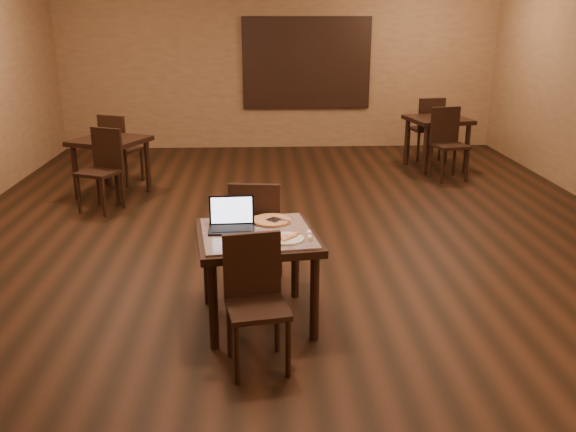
{
  "coord_description": "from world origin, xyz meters",
  "views": [
    {
      "loc": [
        -0.37,
        -6.43,
        2.36
      ],
      "look_at": [
        -0.16,
        -1.82,
        0.85
      ],
      "focal_mm": 38.0,
      "sensor_mm": 36.0,
      "label": 1
    }
  ],
  "objects_px": {
    "pizza_pan": "(272,222)",
    "other_table_b": "(110,148)",
    "other_table_a_chair_near": "(447,139)",
    "chair_main_near": "(255,293)",
    "other_table_a_chair_far": "(428,125)",
    "other_table_b_chair_near": "(103,165)",
    "other_table_a": "(437,126)",
    "chair_main_far": "(256,229)",
    "tiled_table": "(257,245)",
    "other_table_b_chair_far": "(118,145)",
    "laptop": "(232,220)"
  },
  "relations": [
    {
      "from": "tiled_table",
      "to": "other_table_b",
      "type": "relative_size",
      "value": 0.92
    },
    {
      "from": "chair_main_near",
      "to": "chair_main_far",
      "type": "height_order",
      "value": "chair_main_far"
    },
    {
      "from": "chair_main_near",
      "to": "pizza_pan",
      "type": "relative_size",
      "value": 2.91
    },
    {
      "from": "tiled_table",
      "to": "chair_main_far",
      "type": "height_order",
      "value": "chair_main_far"
    },
    {
      "from": "laptop",
      "to": "other_table_a_chair_near",
      "type": "distance_m",
      "value": 5.35
    },
    {
      "from": "pizza_pan",
      "to": "other_table_b_chair_near",
      "type": "distance_m",
      "value": 3.56
    },
    {
      "from": "other_table_a_chair_near",
      "to": "chair_main_near",
      "type": "bearing_deg",
      "value": -129.89
    },
    {
      "from": "other_table_a",
      "to": "other_table_b_chair_near",
      "type": "xyz_separation_m",
      "value": [
        -4.83,
        -1.98,
        -0.11
      ]
    },
    {
      "from": "chair_main_far",
      "to": "other_table_a",
      "type": "bearing_deg",
      "value": -116.94
    },
    {
      "from": "tiled_table",
      "to": "other_table_b_chair_far",
      "type": "distance_m",
      "value": 4.8
    },
    {
      "from": "other_table_b",
      "to": "other_table_b_chair_near",
      "type": "height_order",
      "value": "other_table_b_chair_near"
    },
    {
      "from": "pizza_pan",
      "to": "other_table_a_chair_near",
      "type": "xyz_separation_m",
      "value": [
        2.74,
        4.25,
        -0.16
      ]
    },
    {
      "from": "other_table_a_chair_near",
      "to": "other_table_a_chair_far",
      "type": "distance_m",
      "value": 1.25
    },
    {
      "from": "other_table_a_chair_near",
      "to": "other_table_b",
      "type": "xyz_separation_m",
      "value": [
        -4.86,
        -0.74,
        0.06
      ]
    },
    {
      "from": "other_table_a",
      "to": "chair_main_near",
      "type": "bearing_deg",
      "value": -127.28
    },
    {
      "from": "chair_main_near",
      "to": "other_table_b_chair_far",
      "type": "height_order",
      "value": "other_table_b_chair_far"
    },
    {
      "from": "other_table_b",
      "to": "chair_main_near",
      "type": "bearing_deg",
      "value": -40.72
    },
    {
      "from": "other_table_a",
      "to": "other_table_a_chair_near",
      "type": "height_order",
      "value": "other_table_a_chair_near"
    },
    {
      "from": "other_table_b",
      "to": "other_table_b_chair_far",
      "type": "xyz_separation_m",
      "value": [
        -0.04,
        0.61,
        -0.08
      ]
    },
    {
      "from": "pizza_pan",
      "to": "other_table_a",
      "type": "distance_m",
      "value": 5.6
    },
    {
      "from": "other_table_b_chair_near",
      "to": "other_table_b_chair_far",
      "type": "bearing_deg",
      "value": 118.49
    },
    {
      "from": "pizza_pan",
      "to": "other_table_b_chair_far",
      "type": "height_order",
      "value": "other_table_b_chair_far"
    },
    {
      "from": "tiled_table",
      "to": "chair_main_near",
      "type": "distance_m",
      "value": 0.63
    },
    {
      "from": "pizza_pan",
      "to": "tiled_table",
      "type": "bearing_deg",
      "value": -116.57
    },
    {
      "from": "other_table_a_chair_near",
      "to": "other_table_b",
      "type": "distance_m",
      "value": 4.91
    },
    {
      "from": "laptop",
      "to": "other_table_b_chair_near",
      "type": "height_order",
      "value": "other_table_b_chair_near"
    },
    {
      "from": "other_table_a",
      "to": "other_table_a_chair_far",
      "type": "xyz_separation_m",
      "value": [
        0.02,
        0.63,
        -0.08
      ]
    },
    {
      "from": "other_table_b",
      "to": "pizza_pan",
      "type": "bearing_deg",
      "value": -34.02
    },
    {
      "from": "pizza_pan",
      "to": "other_table_a_chair_far",
      "type": "distance_m",
      "value": 6.16
    },
    {
      "from": "pizza_pan",
      "to": "other_table_a_chair_near",
      "type": "bearing_deg",
      "value": 57.13
    },
    {
      "from": "other_table_a",
      "to": "tiled_table",
      "type": "bearing_deg",
      "value": -129.87
    },
    {
      "from": "laptop",
      "to": "other_table_b_chair_far",
      "type": "distance_m",
      "value": 4.63
    },
    {
      "from": "pizza_pan",
      "to": "other_table_b_chair_far",
      "type": "bearing_deg",
      "value": 117.6
    },
    {
      "from": "other_table_a",
      "to": "other_table_b_chair_far",
      "type": "xyz_separation_m",
      "value": [
        -4.91,
        -0.76,
        -0.11
      ]
    },
    {
      "from": "pizza_pan",
      "to": "other_table_b",
      "type": "distance_m",
      "value": 4.09
    },
    {
      "from": "chair_main_near",
      "to": "other_table_a_chair_far",
      "type": "distance_m",
      "value": 6.99
    },
    {
      "from": "chair_main_near",
      "to": "laptop",
      "type": "height_order",
      "value": "laptop"
    },
    {
      "from": "other_table_a",
      "to": "other_table_a_chair_near",
      "type": "distance_m",
      "value": 0.63
    },
    {
      "from": "pizza_pan",
      "to": "other_table_a_chair_far",
      "type": "height_order",
      "value": "other_table_a_chair_far"
    },
    {
      "from": "pizza_pan",
      "to": "other_table_a_chair_near",
      "type": "relative_size",
      "value": 0.3
    },
    {
      "from": "chair_main_far",
      "to": "other_table_b_chair_far",
      "type": "xyz_separation_m",
      "value": [
        -2.02,
        3.74,
        0.01
      ]
    },
    {
      "from": "other_table_a",
      "to": "other_table_b_chair_near",
      "type": "relative_size",
      "value": 1.0
    },
    {
      "from": "laptop",
      "to": "other_table_a_chair_far",
      "type": "bearing_deg",
      "value": 59.05
    },
    {
      "from": "chair_main_near",
      "to": "other_table_b",
      "type": "relative_size",
      "value": 0.84
    },
    {
      "from": "chair_main_near",
      "to": "other_table_b_chair_near",
      "type": "distance_m",
      "value": 4.22
    },
    {
      "from": "other_table_b",
      "to": "other_table_a_chair_near",
      "type": "bearing_deg",
      "value": 33.61
    },
    {
      "from": "other_table_a_chair_near",
      "to": "chair_main_far",
      "type": "bearing_deg",
      "value": -137.02
    },
    {
      "from": "pizza_pan",
      "to": "other_table_b_chair_far",
      "type": "relative_size",
      "value": 0.31
    },
    {
      "from": "other_table_a_chair_far",
      "to": "other_table_b_chair_near",
      "type": "bearing_deg",
      "value": 17.75
    },
    {
      "from": "pizza_pan",
      "to": "other_table_b_chair_far",
      "type": "xyz_separation_m",
      "value": [
        -2.15,
        4.11,
        -0.18
      ]
    }
  ]
}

